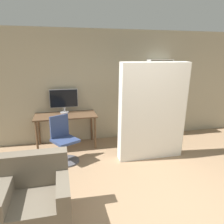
{
  "coord_description": "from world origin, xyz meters",
  "views": [
    {
      "loc": [
        -1.33,
        -2.18,
        2.07
      ],
      "look_at": [
        -0.4,
        1.7,
        1.05
      ],
      "focal_mm": 35.0,
      "sensor_mm": 36.0,
      "label": 1
    }
  ],
  "objects_px": {
    "bookshelf": "(155,101)",
    "armchair": "(36,199)",
    "office_chair": "(64,143)",
    "mattress_near": "(153,112)",
    "monitor": "(64,99)"
  },
  "relations": [
    {
      "from": "armchair",
      "to": "monitor",
      "type": "bearing_deg",
      "value": 79.98
    },
    {
      "from": "mattress_near",
      "to": "armchair",
      "type": "bearing_deg",
      "value": -147.91
    },
    {
      "from": "office_chair",
      "to": "armchair",
      "type": "relative_size",
      "value": 1.1
    },
    {
      "from": "office_chair",
      "to": "armchair",
      "type": "xyz_separation_m",
      "value": [
        -0.4,
        -1.62,
        -0.06
      ]
    },
    {
      "from": "bookshelf",
      "to": "mattress_near",
      "type": "height_order",
      "value": "bookshelf"
    },
    {
      "from": "armchair",
      "to": "office_chair",
      "type": "bearing_deg",
      "value": 76.29
    },
    {
      "from": "bookshelf",
      "to": "armchair",
      "type": "height_order",
      "value": "bookshelf"
    },
    {
      "from": "monitor",
      "to": "bookshelf",
      "type": "relative_size",
      "value": 0.33
    },
    {
      "from": "monitor",
      "to": "office_chair",
      "type": "height_order",
      "value": "monitor"
    },
    {
      "from": "mattress_near",
      "to": "armchair",
      "type": "xyz_separation_m",
      "value": [
        -2.16,
        -1.35,
        -0.67
      ]
    },
    {
      "from": "monitor",
      "to": "bookshelf",
      "type": "distance_m",
      "value": 2.31
    },
    {
      "from": "monitor",
      "to": "armchair",
      "type": "relative_size",
      "value": 0.77
    },
    {
      "from": "mattress_near",
      "to": "armchair",
      "type": "distance_m",
      "value": 2.63
    },
    {
      "from": "bookshelf",
      "to": "armchair",
      "type": "xyz_separation_m",
      "value": [
        -2.77,
        -2.59,
        -0.64
      ]
    },
    {
      "from": "monitor",
      "to": "mattress_near",
      "type": "xyz_separation_m",
      "value": [
        1.7,
        -1.24,
        -0.1
      ]
    }
  ]
}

